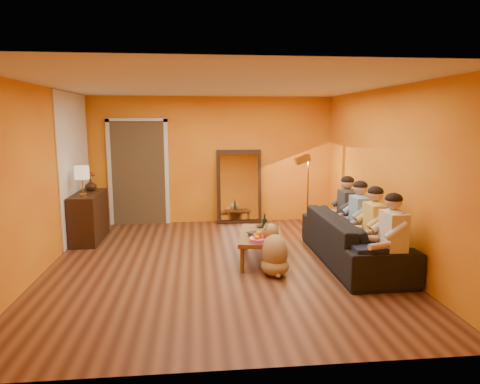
{
  "coord_description": "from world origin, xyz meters",
  "views": [
    {
      "loc": [
        -0.33,
        -6.1,
        2.11
      ],
      "look_at": [
        0.35,
        0.5,
        1.0
      ],
      "focal_mm": 32.0,
      "sensor_mm": 36.0,
      "label": 1
    }
  ],
  "objects": [
    {
      "name": "doorway_recess",
      "position": [
        -1.5,
        2.83,
        1.05
      ],
      "size": [
        1.06,
        0.3,
        2.1
      ],
      "primitive_type": "cube",
      "color": "#3F2D19",
      "rests_on": "floor"
    },
    {
      "name": "coffee_table",
      "position": [
        0.63,
        0.12,
        0.21
      ],
      "size": [
        0.81,
        1.3,
        0.42
      ],
      "primitive_type": null,
      "rotation": [
        0.0,
        0.0,
        -0.16
      ],
      "color": "brown",
      "rests_on": "floor"
    },
    {
      "name": "person_far_left",
      "position": [
        2.13,
        -1.1,
        0.61
      ],
      "size": [
        0.7,
        0.44,
        1.22
      ],
      "primitive_type": null,
      "color": "beige",
      "rests_on": "sofa"
    },
    {
      "name": "book_upper",
      "position": [
        0.45,
        -0.09,
        0.47
      ],
      "size": [
        0.25,
        0.28,
        0.02
      ],
      "primitive_type": "imported",
      "rotation": [
        0.0,
        0.0,
        0.5
      ],
      "color": "black",
      "rests_on": "book_mid"
    },
    {
      "name": "door_jamb_right",
      "position": [
        -0.93,
        2.71,
        1.05
      ],
      "size": [
        0.08,
        0.06,
        2.2
      ],
      "primitive_type": "cube",
      "color": "white",
      "rests_on": "wall_back"
    },
    {
      "name": "tumbler",
      "position": [
        0.75,
        0.24,
        0.47
      ],
      "size": [
        0.11,
        0.11,
        0.09
      ],
      "primitive_type": "imported",
      "rotation": [
        0.0,
        0.0,
        -0.18
      ],
      "color": "#B27F3F",
      "rests_on": "coffee_table"
    },
    {
      "name": "book_lower",
      "position": [
        0.45,
        -0.08,
        0.43
      ],
      "size": [
        0.23,
        0.28,
        0.02
      ],
      "primitive_type": "imported",
      "rotation": [
        0.0,
        0.0,
        0.22
      ],
      "color": "#311C10",
      "rests_on": "coffee_table"
    },
    {
      "name": "table_lamp",
      "position": [
        -2.24,
        1.25,
        1.1
      ],
      "size": [
        0.24,
        0.24,
        0.51
      ],
      "primitive_type": null,
      "color": "beige",
      "rests_on": "sideboard"
    },
    {
      "name": "wine_bottle",
      "position": [
        0.68,
        0.07,
        0.58
      ],
      "size": [
        0.07,
        0.07,
        0.31
      ],
      "primitive_type": "cylinder",
      "color": "black",
      "rests_on": "coffee_table"
    },
    {
      "name": "door_header",
      "position": [
        -1.5,
        2.71,
        2.12
      ],
      "size": [
        1.22,
        0.06,
        0.08
      ],
      "primitive_type": "cube",
      "color": "white",
      "rests_on": "wall_back"
    },
    {
      "name": "floor_lamp",
      "position": [
        1.81,
        1.86,
        0.72
      ],
      "size": [
        0.3,
        0.25,
        1.44
      ],
      "primitive_type": null,
      "rotation": [
        0.0,
        0.0,
        0.02
      ],
      "color": "#B68435",
      "rests_on": "floor"
    },
    {
      "name": "fruit_bowl",
      "position": [
        0.53,
        -0.33,
        0.5
      ],
      "size": [
        0.26,
        0.26,
        0.16
      ],
      "primitive_type": null,
      "color": "#EE54AA",
      "rests_on": "coffee_table"
    },
    {
      "name": "person_far_right",
      "position": [
        2.13,
        0.55,
        0.61
      ],
      "size": [
        0.7,
        0.44,
        1.22
      ],
      "primitive_type": null,
      "color": "#2F3034",
      "rests_on": "sofa"
    },
    {
      "name": "sofa",
      "position": [
        2.0,
        -0.1,
        0.36
      ],
      "size": [
        2.44,
        0.96,
        0.71
      ],
      "primitive_type": "imported",
      "rotation": [
        0.0,
        0.0,
        1.57
      ],
      "color": "black",
      "rests_on": "floor"
    },
    {
      "name": "vase",
      "position": [
        -2.24,
        1.8,
        0.96
      ],
      "size": [
        0.2,
        0.2,
        0.21
      ],
      "primitive_type": "imported",
      "color": "#311C10",
      "rests_on": "sideboard"
    },
    {
      "name": "flowers",
      "position": [
        -2.24,
        1.8,
        1.17
      ],
      "size": [
        0.17,
        0.17,
        0.39
      ],
      "primitive_type": null,
      "color": "#9E2912",
      "rests_on": "vase"
    },
    {
      "name": "book_mid",
      "position": [
        0.46,
        -0.07,
        0.45
      ],
      "size": [
        0.19,
        0.24,
        0.02
      ],
      "primitive_type": "imported",
      "rotation": [
        0.0,
        0.0,
        -0.14
      ],
      "color": "#9E2912",
      "rests_on": "book_lower"
    },
    {
      "name": "dog",
      "position": [
        0.73,
        -0.47,
        0.36
      ],
      "size": [
        0.58,
        0.7,
        0.71
      ],
      "primitive_type": null,
      "rotation": [
        0.0,
        0.0,
        0.36
      ],
      "color": "#A87C4C",
      "rests_on": "floor"
    },
    {
      "name": "laptop",
      "position": [
        0.81,
        0.47,
        0.43
      ],
      "size": [
        0.39,
        0.29,
        0.03
      ],
      "primitive_type": "imported",
      "rotation": [
        0.0,
        0.0,
        0.15
      ],
      "color": "black",
      "rests_on": "coffee_table"
    },
    {
      "name": "mirror_glass",
      "position": [
        0.55,
        2.59,
        0.76
      ],
      "size": [
        0.78,
        0.21,
        1.35
      ],
      "primitive_type": "cube",
      "rotation": [
        -0.14,
        0.0,
        0.0
      ],
      "color": "white",
      "rests_on": "mirror_frame"
    },
    {
      "name": "mirror_frame",
      "position": [
        0.55,
        2.63,
        0.76
      ],
      "size": [
        0.92,
        0.27,
        1.51
      ],
      "primitive_type": "cube",
      "rotation": [
        -0.14,
        0.0,
        0.0
      ],
      "color": "#311C10",
      "rests_on": "floor"
    },
    {
      "name": "door_jamb_left",
      "position": [
        -2.07,
        2.71,
        1.05
      ],
      "size": [
        0.08,
        0.06,
        2.2
      ],
      "primitive_type": "cube",
      "color": "white",
      "rests_on": "wall_back"
    },
    {
      "name": "room_shell",
      "position": [
        0.0,
        0.37,
        1.3
      ],
      "size": [
        5.0,
        5.5,
        2.6
      ],
      "color": "brown",
      "rests_on": "ground"
    },
    {
      "name": "person_mid_right",
      "position": [
        2.13,
        0.0,
        0.61
      ],
      "size": [
        0.7,
        0.44,
        1.22
      ],
      "primitive_type": null,
      "color": "#7E9AC3",
      "rests_on": "sofa"
    },
    {
      "name": "white_accent",
      "position": [
        -2.48,
        1.75,
        1.3
      ],
      "size": [
        0.02,
        1.9,
        2.58
      ],
      "primitive_type": "cube",
      "color": "white",
      "rests_on": "wall_left"
    },
    {
      "name": "sideboard",
      "position": [
        -2.24,
        1.55,
        0.42
      ],
      "size": [
        0.44,
        1.18,
        0.85
      ],
      "primitive_type": "cube",
      "color": "#311C10",
      "rests_on": "floor"
    },
    {
      "name": "person_mid_left",
      "position": [
        2.13,
        -0.55,
        0.61
      ],
      "size": [
        0.7,
        0.44,
        1.22
      ],
      "primitive_type": null,
      "color": "gold",
      "rests_on": "sofa"
    }
  ]
}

